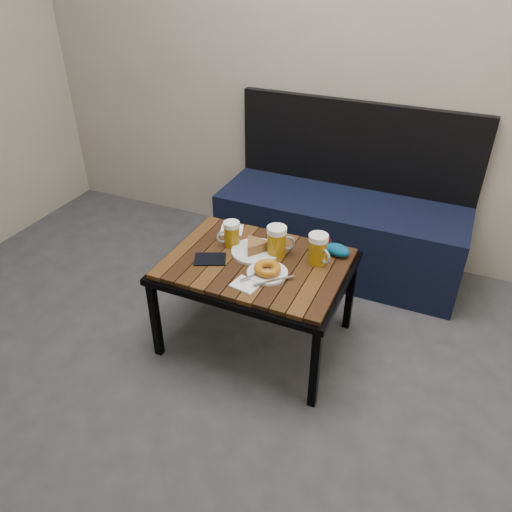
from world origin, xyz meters
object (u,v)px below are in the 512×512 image
at_px(cafe_table, 256,269).
at_px(passport_burgundy, 323,244).
at_px(plate_bagel, 267,270).
at_px(passport_navy, 210,259).
at_px(beer_mug_centre, 277,241).
at_px(beer_mug_left, 231,234).
at_px(beer_mug_right, 318,249).
at_px(bench, 340,226).
at_px(plate_pie, 255,248).
at_px(knit_pouch, 337,250).

relative_size(cafe_table, passport_burgundy, 6.49).
bearing_deg(plate_bagel, passport_navy, -179.96).
height_order(beer_mug_centre, plate_bagel, beer_mug_centre).
bearing_deg(beer_mug_left, beer_mug_right, 145.31).
xyz_separation_m(bench, cafe_table, (-0.18, -0.81, 0.16)).
relative_size(beer_mug_right, passport_burgundy, 1.10).
height_order(beer_mug_right, plate_pie, beer_mug_right).
xyz_separation_m(beer_mug_centre, passport_burgundy, (0.17, 0.17, -0.07)).
bearing_deg(plate_bagel, beer_mug_centre, 97.18).
height_order(beer_mug_left, plate_pie, beer_mug_left).
xyz_separation_m(bench, plate_pie, (-0.21, -0.75, 0.22)).
bearing_deg(beer_mug_centre, plate_pie, 165.90).
bearing_deg(beer_mug_right, bench, 128.60).
relative_size(beer_mug_centre, beer_mug_right, 1.03).
bearing_deg(plate_bagel, bench, 83.76).
xyz_separation_m(bench, beer_mug_left, (-0.35, -0.73, 0.26)).
xyz_separation_m(beer_mug_centre, knit_pouch, (0.25, 0.11, -0.05)).
bearing_deg(passport_navy, beer_mug_left, 144.11).
bearing_deg(knit_pouch, beer_mug_right, -123.13).
bearing_deg(cafe_table, plate_pie, 115.97).
bearing_deg(bench, passport_burgundy, -84.87).
relative_size(bench, passport_burgundy, 10.82).
height_order(plate_pie, passport_navy, plate_pie).
bearing_deg(bench, plate_bagel, -96.24).
xyz_separation_m(beer_mug_left, plate_pie, (0.13, -0.02, -0.04)).
bearing_deg(passport_navy, bench, 132.59).
height_order(bench, cafe_table, bench).
distance_m(plate_pie, plate_bagel, 0.18).
height_order(beer_mug_centre, knit_pouch, beer_mug_centre).
relative_size(beer_mug_left, knit_pouch, 1.02).
distance_m(cafe_table, knit_pouch, 0.38).
xyz_separation_m(bench, passport_navy, (-0.38, -0.89, 0.20)).
bearing_deg(passport_burgundy, knit_pouch, -63.76).
bearing_deg(passport_navy, beer_mug_right, 87.18).
bearing_deg(beer_mug_left, passport_navy, 40.67).
bearing_deg(knit_pouch, cafe_table, -147.88).
xyz_separation_m(beer_mug_centre, plate_pie, (-0.10, -0.03, -0.05)).
distance_m(beer_mug_right, passport_burgundy, 0.17).
xyz_separation_m(bench, passport_burgundy, (0.05, -0.55, 0.20)).
relative_size(cafe_table, plate_bagel, 3.95).
xyz_separation_m(beer_mug_left, passport_navy, (-0.03, -0.16, -0.06)).
distance_m(bench, beer_mug_centre, 0.78).
height_order(beer_mug_right, knit_pouch, beer_mug_right).
distance_m(plate_pie, knit_pouch, 0.38).
xyz_separation_m(beer_mug_right, passport_burgundy, (-0.02, 0.16, -0.07)).
bearing_deg(plate_bagel, passport_burgundy, 66.27).
bearing_deg(cafe_table, knit_pouch, 32.12).
xyz_separation_m(beer_mug_right, knit_pouch, (0.06, 0.10, -0.04)).
bearing_deg(knit_pouch, beer_mug_left, -166.10).
bearing_deg(beer_mug_right, plate_pie, -139.15).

